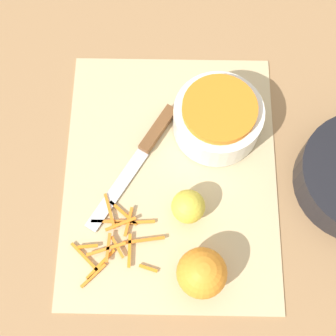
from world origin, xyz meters
name	(u,v)px	position (x,y,z in m)	size (l,w,h in m)	color
ground_plane	(168,175)	(0.00, 0.00, 0.00)	(4.00, 4.00, 0.00)	#9E754C
cutting_board	(168,175)	(0.00, 0.00, 0.00)	(0.47, 0.37, 0.01)	#CCB284
bowl_speckled	(215,118)	(-0.09, 0.08, 0.04)	(0.15, 0.15, 0.08)	silver
knife	(145,144)	(-0.05, -0.04, 0.01)	(0.23, 0.15, 0.02)	brown
orange_left	(199,273)	(0.17, 0.05, 0.05)	(0.08, 0.08, 0.08)	orange
lemon	(186,207)	(0.07, 0.03, 0.03)	(0.06, 0.06, 0.06)	gold
peel_pile	(113,239)	(0.12, -0.09, 0.01)	(0.16, 0.15, 0.01)	orange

